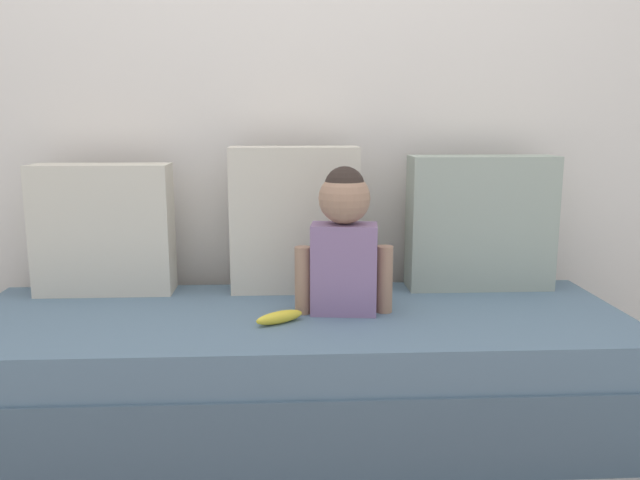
% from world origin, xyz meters
% --- Properties ---
extents(ground_plane, '(12.00, 12.00, 0.00)m').
position_xyz_m(ground_plane, '(0.00, 0.00, 0.00)').
color(ground_plane, '#B2ADA3').
extents(back_wall, '(5.49, 0.10, 2.24)m').
position_xyz_m(back_wall, '(0.00, 0.53, 1.12)').
color(back_wall, silver).
rests_on(back_wall, ground).
extents(couch, '(2.29, 0.80, 0.40)m').
position_xyz_m(couch, '(0.00, 0.00, 0.20)').
color(couch, '#495F70').
rests_on(couch, ground).
extents(throw_pillow_left, '(0.50, 0.16, 0.48)m').
position_xyz_m(throw_pillow_left, '(-0.71, 0.30, 0.64)').
color(throw_pillow_left, beige).
rests_on(throw_pillow_left, couch).
extents(throw_pillow_center, '(0.48, 0.16, 0.54)m').
position_xyz_m(throw_pillow_center, '(0.00, 0.30, 0.67)').
color(throw_pillow_center, beige).
rests_on(throw_pillow_center, couch).
extents(throw_pillow_right, '(0.55, 0.16, 0.51)m').
position_xyz_m(throw_pillow_right, '(0.71, 0.30, 0.65)').
color(throw_pillow_right, '#99A393').
rests_on(throw_pillow_right, couch).
extents(toddler, '(0.33, 0.17, 0.49)m').
position_xyz_m(toddler, '(0.16, 0.00, 0.66)').
color(toddler, gray).
rests_on(toddler, couch).
extents(banana, '(0.17, 0.13, 0.04)m').
position_xyz_m(banana, '(-0.06, -0.11, 0.42)').
color(banana, yellow).
rests_on(banana, couch).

